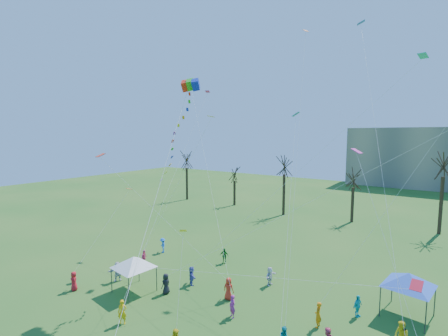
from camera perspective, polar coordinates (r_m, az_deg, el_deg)
The scene contains 6 objects.
bare_tree_row at distance 48.86m, azimuth 26.27°, elevation -1.30°, with size 70.54×9.94×12.05m.
big_box_kite at distance 27.21m, azimuth -8.35°, elevation 5.18°, with size 4.49×8.00×21.44m.
canopy_tent_white at distance 28.33m, azimuth -16.20°, elevation -16.18°, with size 4.05×4.05×3.06m.
canopy_tent_blue at distance 27.38m, azimuth 30.71°, elevation -17.16°, with size 4.34×4.34×3.30m.
festival_crowd at distance 24.72m, azimuth 1.15°, elevation -23.89°, with size 26.75×13.95×1.85m.
small_kites_aloft at distance 25.44m, azimuth 9.91°, elevation 6.52°, with size 30.64×20.53×34.83m.
Camera 1 is at (12.32, -12.04, 13.21)m, focal length 25.00 mm.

